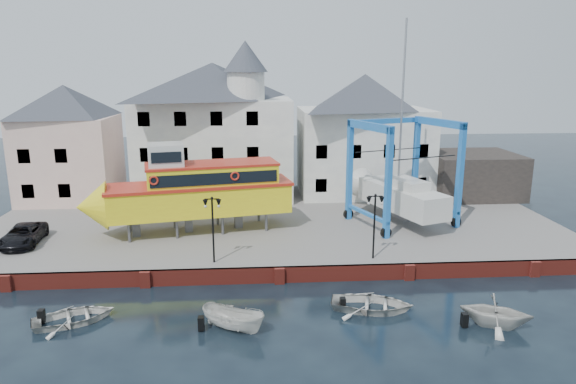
{
  "coord_description": "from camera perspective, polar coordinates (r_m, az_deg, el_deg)",
  "views": [
    {
      "loc": [
        -1.48,
        -28.95,
        12.73
      ],
      "look_at": [
        1.0,
        7.0,
        4.0
      ],
      "focal_mm": 32.0,
      "sensor_mm": 36.0,
      "label": 1
    }
  ],
  "objects": [
    {
      "name": "building_white_main",
      "position": [
        47.77,
        -8.05,
        7.01
      ],
      "size": [
        14.0,
        8.3,
        14.0
      ],
      "color": "silver",
      "rests_on": "hardstanding"
    },
    {
      "name": "van",
      "position": [
        39.5,
        -27.35,
        -4.23
      ],
      "size": [
        2.58,
        4.91,
        1.32
      ],
      "primitive_type": "imported",
      "rotation": [
        0.0,
        0.0,
        0.08
      ],
      "color": "black",
      "rests_on": "hardstanding"
    },
    {
      "name": "ground",
      "position": [
        31.66,
        -0.95,
        -10.09
      ],
      "size": [
        140.0,
        140.0,
        0.0
      ],
      "primitive_type": "plane",
      "color": "black",
      "rests_on": "ground"
    },
    {
      "name": "motorboat_d",
      "position": [
        29.35,
        -22.65,
        -13.21
      ],
      "size": [
        4.77,
        4.16,
        0.82
      ],
      "primitive_type": "imported",
      "rotation": [
        0.0,
        0.0,
        1.97
      ],
      "color": "silver",
      "rests_on": "ground"
    },
    {
      "name": "lamp_post_left",
      "position": [
        31.44,
        -8.4,
        -2.32
      ],
      "size": [
        1.12,
        0.32,
        4.2
      ],
      "color": "black",
      "rests_on": "hardstanding"
    },
    {
      "name": "building_white_right",
      "position": [
        49.46,
        8.37,
        6.35
      ],
      "size": [
        12.0,
        8.0,
        11.2
      ],
      "color": "silver",
      "rests_on": "hardstanding"
    },
    {
      "name": "travel_lift",
      "position": [
        41.01,
        11.81,
        0.37
      ],
      "size": [
        8.57,
        10.36,
        15.25
      ],
      "rotation": [
        0.0,
        0.0,
        0.35
      ],
      "color": "#1068B3",
      "rests_on": "hardstanding"
    },
    {
      "name": "motorboat_c",
      "position": [
        28.84,
        21.97,
        -13.64
      ],
      "size": [
        4.38,
        4.14,
        1.82
      ],
      "primitive_type": "imported",
      "rotation": [
        0.0,
        0.0,
        1.14
      ],
      "color": "silver",
      "rests_on": "ground"
    },
    {
      "name": "quay_wall",
      "position": [
        31.56,
        -0.96,
        -9.18
      ],
      "size": [
        44.0,
        0.47,
        1.0
      ],
      "color": "maroon",
      "rests_on": "ground"
    },
    {
      "name": "shed_dark",
      "position": [
        51.24,
        19.71,
        1.87
      ],
      "size": [
        8.0,
        7.0,
        4.0
      ],
      "primitive_type": "cube",
      "color": "black",
      "rests_on": "hardstanding"
    },
    {
      "name": "hardstanding",
      "position": [
        41.81,
        -1.75,
        -3.4
      ],
      "size": [
        44.0,
        22.0,
        1.0
      ],
      "primitive_type": "cube",
      "color": "slate",
      "rests_on": "ground"
    },
    {
      "name": "building_pink",
      "position": [
        50.2,
        -23.21,
        4.99
      ],
      "size": [
        8.0,
        7.0,
        10.3
      ],
      "color": "beige",
      "rests_on": "hardstanding"
    },
    {
      "name": "motorboat_a",
      "position": [
        26.69,
        -6.06,
        -14.95
      ],
      "size": [
        3.72,
        2.91,
        1.36
      ],
      "primitive_type": "imported",
      "rotation": [
        0.0,
        0.0,
        1.05
      ],
      "color": "silver",
      "rests_on": "ground"
    },
    {
      "name": "motorboat_b",
      "position": [
        28.81,
        9.29,
        -12.8
      ],
      "size": [
        4.99,
        4.06,
        0.91
      ],
      "primitive_type": "imported",
      "rotation": [
        0.0,
        0.0,
        1.33
      ],
      "color": "silver",
      "rests_on": "ground"
    },
    {
      "name": "lamp_post_right",
      "position": [
        32.22,
        9.63,
        -1.98
      ],
      "size": [
        1.12,
        0.32,
        4.2
      ],
      "color": "black",
      "rests_on": "hardstanding"
    },
    {
      "name": "tour_boat",
      "position": [
        37.73,
        -11.09,
        0.14
      ],
      "size": [
        15.51,
        6.55,
        6.57
      ],
      "rotation": [
        0.0,
        0.0,
        0.2
      ],
      "color": "#59595E",
      "rests_on": "hardstanding"
    }
  ]
}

